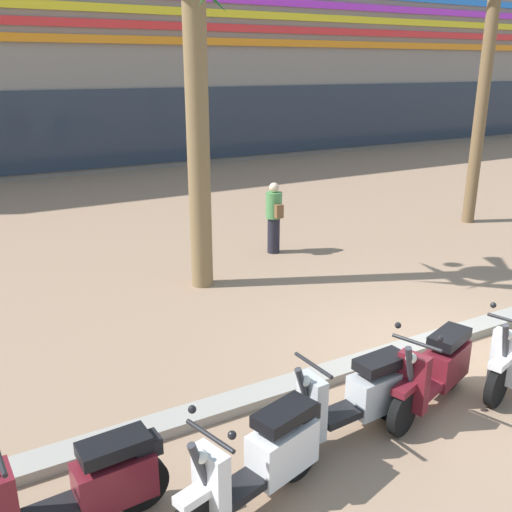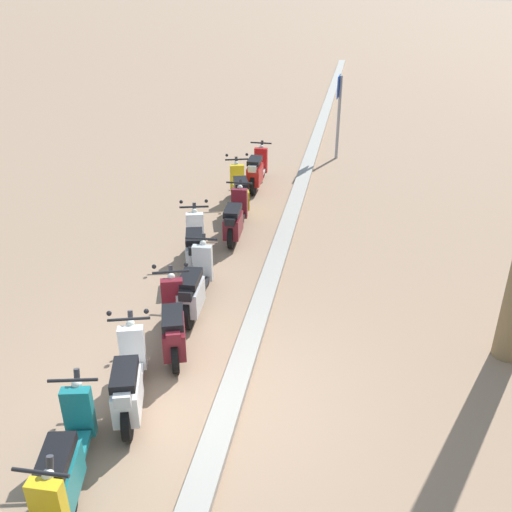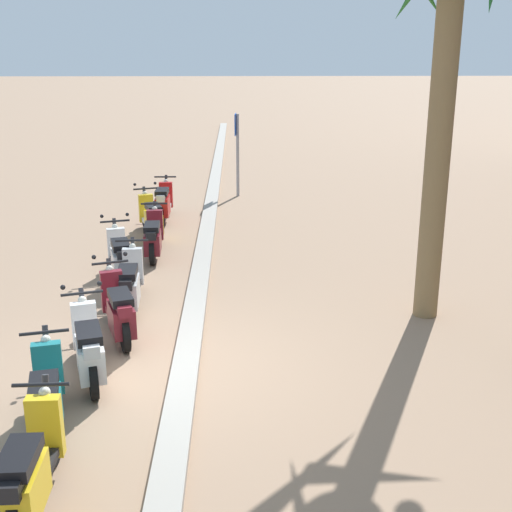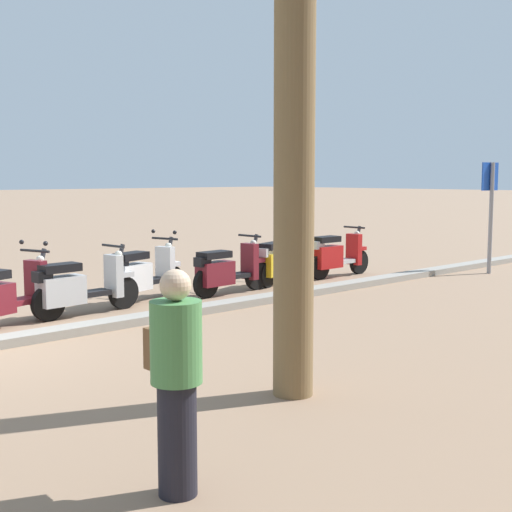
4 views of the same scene
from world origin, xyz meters
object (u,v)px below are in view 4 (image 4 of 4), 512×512
Objects in this scene: scooter_red_tail_end at (335,255)px; scooter_maroon_mid_rear at (227,270)px; scooter_yellow_last_in_row at (280,261)px; pedestrian_by_palm_tree at (176,378)px; scooter_maroon_gap_after_mid at (5,295)px; scooter_silver_second_in_line at (79,287)px; crossing_sign at (491,204)px; scooter_white_mid_centre at (143,274)px.

scooter_red_tail_end and scooter_maroon_mid_rear have the same top height.
scooter_yellow_last_in_row is 1.01× the size of scooter_maroon_mid_rear.
scooter_maroon_mid_rear is 1.18× the size of pedestrian_by_palm_tree.
scooter_maroon_gap_after_mid is (4.03, -0.05, 0.01)m from scooter_maroon_mid_rear.
scooter_red_tail_end is 1.51m from scooter_yellow_last_in_row.
scooter_silver_second_in_line is (4.45, 0.19, -0.01)m from scooter_yellow_last_in_row.
scooter_silver_second_in_line is at bearing -112.96° from pedestrian_by_palm_tree.
scooter_yellow_last_in_row is at bearing -24.19° from crossing_sign.
scooter_red_tail_end is 1.04× the size of scooter_maroon_gap_after_mid.
scooter_maroon_gap_after_mid is at bearing 0.47° from scooter_red_tail_end.
pedestrian_by_palm_tree is (2.48, 5.84, 0.35)m from scooter_silver_second_in_line.
scooter_red_tail_end is 1.01× the size of scooter_maroon_mid_rear.
scooter_yellow_last_in_row is 0.97× the size of scooter_silver_second_in_line.
scooter_maroon_mid_rear is 1.04× the size of scooter_maroon_gap_after_mid.
crossing_sign is at bearing 147.53° from scooter_red_tail_end.
scooter_silver_second_in_line is 1.14m from scooter_maroon_gap_after_mid.
scooter_red_tail_end is 0.99× the size of scooter_yellow_last_in_row.
pedestrian_by_palm_tree is (6.93, 6.03, 0.34)m from scooter_yellow_last_in_row.
pedestrian_by_palm_tree is at bearing 19.59° from crossing_sign.
scooter_maroon_gap_after_mid is at bearing -10.20° from crossing_sign.
scooter_maroon_mid_rear is (1.56, 0.24, -0.02)m from scooter_yellow_last_in_row.
scooter_white_mid_centre reaches higher than scooter_maroon_mid_rear.
pedestrian_by_palm_tree is at bearing 34.99° from scooter_red_tail_end.
scooter_red_tail_end is at bearing -179.53° from scooter_maroon_gap_after_mid.
scooter_red_tail_end is 4.55m from scooter_white_mid_centre.
scooter_maroon_mid_rear is 7.91m from pedestrian_by_palm_tree.
pedestrian_by_palm_tree is (3.90, 6.25, 0.33)m from scooter_white_mid_centre.
scooter_white_mid_centre is 7.37m from pedestrian_by_palm_tree.
scooter_maroon_gap_after_mid is 0.71× the size of crossing_sign.
scooter_maroon_mid_rear is at bearing -132.78° from pedestrian_by_palm_tree.
scooter_white_mid_centre is at bearing -171.04° from scooter_maroon_gap_after_mid.
scooter_yellow_last_in_row is 9.19m from pedestrian_by_palm_tree.
scooter_maroon_mid_rear is at bearing 179.33° from scooter_maroon_gap_after_mid.
crossing_sign is at bearing 163.67° from scooter_maroon_mid_rear.
crossing_sign is 12.08m from pedestrian_by_palm_tree.
scooter_white_mid_centre reaches higher than scooter_red_tail_end.
pedestrian_by_palm_tree reaches higher than scooter_maroon_mid_rear.
scooter_red_tail_end is 0.75× the size of crossing_sign.
pedestrian_by_palm_tree reaches higher than scooter_white_mid_centre.
scooter_yellow_last_in_row is at bearing 175.93° from scooter_white_mid_centre.
scooter_white_mid_centre is at bearing -17.04° from scooter_maroon_mid_rear.
scooter_red_tail_end is at bearing -32.47° from crossing_sign.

